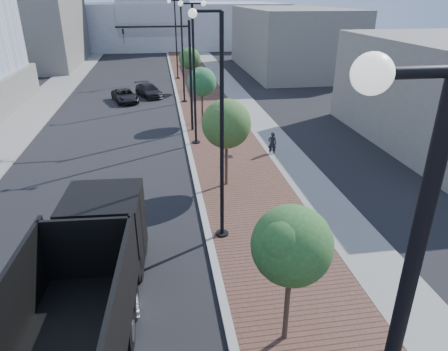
{
  "coord_description": "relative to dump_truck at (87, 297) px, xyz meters",
  "views": [
    {
      "loc": [
        -1.66,
        -4.83,
        9.66
      ],
      "look_at": [
        1.0,
        12.0,
        2.0
      ],
      "focal_mm": 32.51,
      "sensor_mm": 36.0,
      "label": 1
    }
  ],
  "objects": [
    {
      "name": "streetlight_4",
      "position": [
        4.76,
        40.96,
        3.27
      ],
      "size": [
        1.72,
        0.56,
        9.28
      ],
      "color": "black",
      "rests_on": "ground"
    },
    {
      "name": "commercial_block_ne",
      "position": [
        20.16,
        44.96,
        2.45
      ],
      "size": [
        12.0,
        22.0,
        8.0
      ],
      "primitive_type": "cube",
      "color": "slate",
      "rests_on": "ground"
    },
    {
      "name": "streetlight_1",
      "position": [
        4.64,
        4.96,
        2.79
      ],
      "size": [
        1.44,
        0.56,
        9.21
      ],
      "color": "black",
      "rests_on": "ground"
    },
    {
      "name": "white_sedan",
      "position": [
        0.38,
        2.25,
        -0.87
      ],
      "size": [
        2.07,
        4.27,
        1.35
      ],
      "primitive_type": "imported",
      "rotation": [
        0.0,
        0.0,
        0.16
      ],
      "color": "white",
      "rests_on": "ground"
    },
    {
      "name": "utility_cover_2",
      "position": [
        6.56,
        13.96,
        -1.42
      ],
      "size": [
        0.5,
        0.5,
        0.02
      ],
      "primitive_type": "cube",
      "color": "black",
      "rests_on": "sidewalk"
    },
    {
      "name": "traffic_mast",
      "position": [
        3.86,
        19.96,
        3.43
      ],
      "size": [
        5.09,
        0.2,
        8.0
      ],
      "color": "black",
      "rests_on": "ground"
    },
    {
      "name": "tree_2",
      "position": [
        5.8,
        21.99,
        1.79
      ],
      "size": [
        2.33,
        2.27,
        4.49
      ],
      "color": "#382619",
      "rests_on": "ground"
    },
    {
      "name": "dark_car_far",
      "position": [
        1.33,
        32.15,
        -0.92
      ],
      "size": [
        3.25,
        4.69,
        1.26
      ],
      "primitive_type": "imported",
      "rotation": [
        0.0,
        0.0,
        0.38
      ],
      "color": "black",
      "rests_on": "ground"
    },
    {
      "name": "west_sidewalk",
      "position": [
        -8.84,
        34.96,
        -1.49
      ],
      "size": [
        4.0,
        140.0,
        0.12
      ],
      "primitive_type": "cube",
      "color": "slate",
      "rests_on": "ground"
    },
    {
      "name": "commercial_block_nw",
      "position": [
        -15.84,
        54.96,
        3.45
      ],
      "size": [
        14.0,
        20.0,
        10.0
      ],
      "primitive_type": "cube",
      "color": "#66635B",
      "rests_on": "ground"
    },
    {
      "name": "pedestrian",
      "position": [
        9.46,
        14.14,
        -0.77
      ],
      "size": [
        0.61,
        0.45,
        1.55
      ],
      "primitive_type": "imported",
      "rotation": [
        0.0,
        0.0,
        3.0
      ],
      "color": "black",
      "rests_on": "ground"
    },
    {
      "name": "curb",
      "position": [
        4.16,
        34.96,
        -1.48
      ],
      "size": [
        0.3,
        140.0,
        0.14
      ],
      "primitive_type": "cube",
      "color": "gray",
      "rests_on": "ground"
    },
    {
      "name": "convention_center",
      "position": [
        2.16,
        79.96,
        4.46
      ],
      "size": [
        50.0,
        30.0,
        50.0
      ],
      "color": "#9B9EA5",
      "rests_on": "ground"
    },
    {
      "name": "tree_0",
      "position": [
        5.8,
        -1.01,
        1.87
      ],
      "size": [
        2.32,
        2.25,
        4.56
      ],
      "color": "#382619",
      "rests_on": "ground"
    },
    {
      "name": "tree_1",
      "position": [
        5.8,
        9.99,
        1.99
      ],
      "size": [
        2.58,
        2.57,
        4.83
      ],
      "color": "#382619",
      "rests_on": "ground"
    },
    {
      "name": "streetlight_2",
      "position": [
        4.76,
        16.96,
        3.27
      ],
      "size": [
        1.72,
        0.56,
        9.28
      ],
      "color": "black",
      "rests_on": "ground"
    },
    {
      "name": "utility_cover_1",
      "position": [
        6.56,
        2.96,
        -1.42
      ],
      "size": [
        0.5,
        0.5,
        0.02
      ],
      "primitive_type": "cube",
      "color": "black",
      "rests_on": "sidewalk"
    },
    {
      "name": "dark_car_mid",
      "position": [
        -0.92,
        30.25,
        -0.95
      ],
      "size": [
        3.12,
        4.69,
        1.2
      ],
      "primitive_type": "imported",
      "rotation": [
        0.0,
        0.0,
        0.29
      ],
      "color": "black",
      "rests_on": "ground"
    },
    {
      "name": "streetlight_3",
      "position": [
        4.64,
        28.96,
        2.79
      ],
      "size": [
        1.44,
        0.56,
        9.21
      ],
      "color": "black",
      "rests_on": "ground"
    },
    {
      "name": "concrete_strip",
      "position": [
        10.36,
        34.96,
        -1.48
      ],
      "size": [
        2.4,
        140.0,
        0.13
      ],
      "primitive_type": "cube",
      "color": "slate",
      "rests_on": "ground"
    },
    {
      "name": "dump_truck",
      "position": [
        0.0,
        0.0,
        0.0
      ],
      "size": [
        3.52,
        13.8,
        3.67
      ],
      "rotation": [
        0.0,
        0.0,
        -0.06
      ],
      "color": "black",
      "rests_on": "ground"
    },
    {
      "name": "tree_3",
      "position": [
        5.8,
        33.99,
        1.89
      ],
      "size": [
        2.32,
        2.25,
        4.59
      ],
      "color": "#382619",
      "rests_on": "ground"
    },
    {
      "name": "sidewalk",
      "position": [
        7.66,
        34.96,
        -1.49
      ],
      "size": [
        7.0,
        140.0,
        0.12
      ],
      "primitive_type": "cube",
      "color": "#4C2D23",
      "rests_on": "ground"
    }
  ]
}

